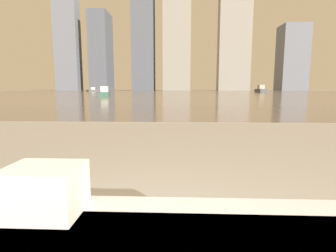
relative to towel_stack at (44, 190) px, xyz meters
name	(u,v)px	position (x,y,z in m)	size (l,w,h in m)	color
towel_stack	(44,190)	(0.00, 0.00, 0.00)	(0.24, 0.19, 0.16)	silver
harbor_water	(178,92)	(0.19, 61.04, -0.56)	(180.00, 110.00, 0.01)	gray
harbor_boat_0	(261,90)	(18.76, 59.22, 0.05)	(1.57, 4.53, 1.70)	#4C4C51
harbor_boat_1	(105,93)	(-7.60, 27.30, -0.16)	(1.57, 3.10, 1.11)	#335647
harbor_boat_2	(92,90)	(-24.47, 74.03, -0.11)	(2.81, 3.38, 1.24)	#4C4C51
skyline_tower_0	(66,24)	(-49.15, 117.04, 28.49)	(10.13, 6.46, 58.10)	slate
skyline_tower_1	(101,52)	(-34.18, 117.04, 16.19)	(7.77, 13.04, 33.51)	#4C515B
skyline_tower_2	(143,22)	(-15.32, 117.04, 28.89)	(9.37, 10.03, 58.91)	#4C515B
skyline_tower_3	(177,41)	(-0.72, 117.04, 20.98)	(11.65, 12.37, 43.09)	gray
skyline_tower_4	(235,5)	(23.99, 117.04, 35.13)	(13.45, 7.15, 71.38)	gray
skyline_tower_5	(292,58)	(48.99, 117.04, 13.21)	(10.92, 10.36, 27.54)	slate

